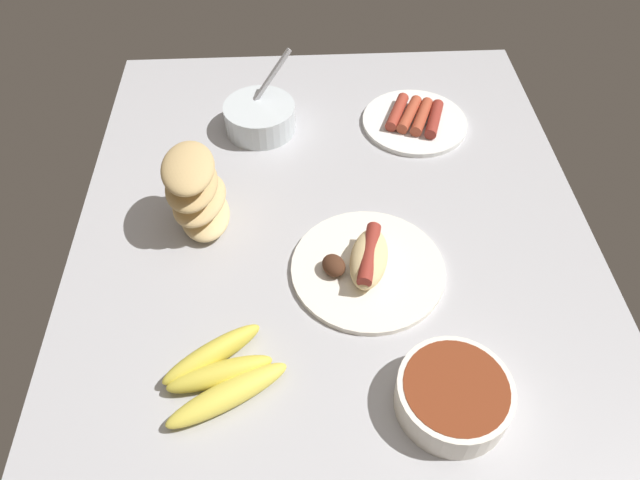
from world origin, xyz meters
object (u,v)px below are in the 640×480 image
object	(u,v)px
bread_stack	(196,192)
bowl_chili	(454,395)
plate_sausages	(415,120)
plate_hotdog_assembled	(367,265)
banana_bunch	(220,375)
bowl_coleslaw	(260,116)

from	to	relation	value
bread_stack	bowl_chili	bearing A→B (deg)	-134.59
plate_sausages	plate_hotdog_assembled	size ratio (longest dim) A/B	0.86
bread_stack	bowl_chili	distance (cm)	52.17
bread_stack	bowl_chili	xyz separation A→B (cm)	(-36.50, -37.02, -4.35)
plate_sausages	banana_bunch	distance (cm)	67.54
bread_stack	bowl_coleslaw	bearing A→B (deg)	-21.23
plate_hotdog_assembled	bowl_chili	bearing A→B (deg)	-158.92
banana_bunch	bowl_chili	size ratio (longest dim) A/B	1.21
bowl_coleslaw	bowl_chili	size ratio (longest dim) A/B	0.96
plate_sausages	bowl_chili	size ratio (longest dim) A/B	1.38
bread_stack	bowl_chili	world-z (taller)	bread_stack
plate_hotdog_assembled	bowl_coleslaw	bearing A→B (deg)	25.05
bowl_coleslaw	plate_sausages	bearing A→B (deg)	-90.27
bread_stack	bowl_coleslaw	world-z (taller)	bowl_coleslaw
plate_sausages	bread_stack	distance (cm)	49.33
bowl_chili	bowl_coleslaw	bearing A→B (deg)	23.56
plate_hotdog_assembled	bowl_chili	distance (cm)	25.62
plate_hotdog_assembled	banana_bunch	size ratio (longest dim) A/B	1.33
plate_sausages	bowl_chili	world-z (taller)	bowl_chili
plate_hotdog_assembled	bowl_coleslaw	xyz separation A→B (cm)	(38.23, 17.87, 1.50)
plate_sausages	plate_hotdog_assembled	distance (cm)	40.57
plate_sausages	bowl_coleslaw	xyz separation A→B (cm)	(0.15, 31.86, 2.09)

